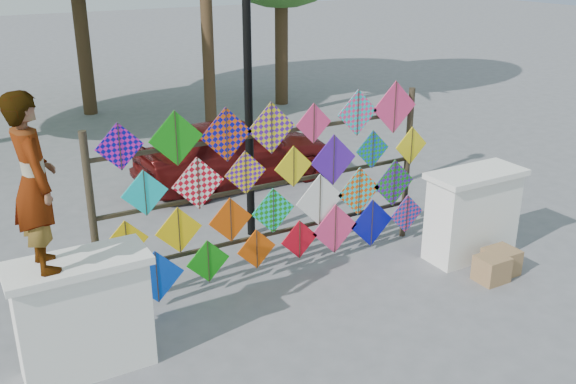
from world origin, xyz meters
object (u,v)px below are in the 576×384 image
(kite_rack, at_px, (282,187))
(vendor_woman, at_px, (34,183))
(sedan, at_px, (235,151))
(lamppost, at_px, (248,59))

(kite_rack, relative_size, vendor_woman, 2.84)
(sedan, bearing_deg, vendor_woman, 135.64)
(vendor_woman, distance_m, sedan, 6.17)
(vendor_woman, bearing_deg, sedan, -46.49)
(kite_rack, height_order, sedan, kite_rack)
(sedan, bearing_deg, kite_rack, 163.20)
(vendor_woman, bearing_deg, lamppost, -60.07)
(sedan, distance_m, lamppost, 3.12)
(kite_rack, xyz_separation_m, lamppost, (0.16, 1.27, 1.48))
(lamppost, bearing_deg, kite_rack, -97.32)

